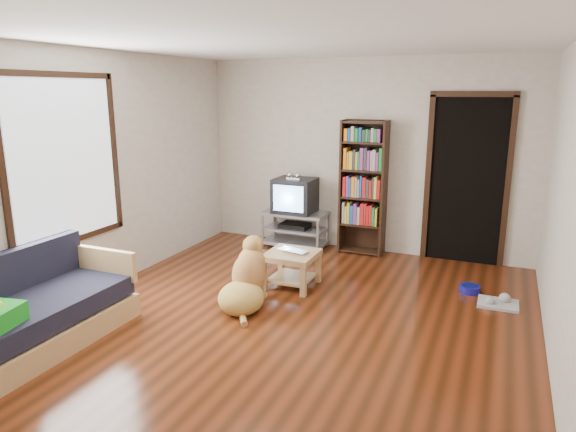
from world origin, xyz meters
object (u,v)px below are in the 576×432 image
at_px(grey_rag, 498,304).
at_px(sofa, 31,317).
at_px(laptop, 291,252).
at_px(coffee_table, 292,263).
at_px(dog_bowl, 470,289).
at_px(crt_tv, 296,195).
at_px(bookshelf, 363,181).
at_px(dog, 246,282).
at_px(tv_stand, 295,228).

distance_m(grey_rag, sofa, 4.50).
relative_size(laptop, coffee_table, 0.64).
height_order(laptop, dog_bowl, laptop).
relative_size(grey_rag, crt_tv, 0.69).
bearing_deg(laptop, grey_rag, 23.40).
relative_size(grey_rag, sofa, 0.22).
bearing_deg(bookshelf, dog, -104.90).
xyz_separation_m(dog_bowl, crt_tv, (-2.44, 0.88, 0.70)).
distance_m(crt_tv, sofa, 3.81).
height_order(sofa, coffee_table, sofa).
bearing_deg(dog_bowl, laptop, -161.76).
bearing_deg(dog_bowl, coffee_table, -162.58).
bearing_deg(dog_bowl, bookshelf, 147.40).
bearing_deg(laptop, crt_tv, 124.10).
xyz_separation_m(laptop, coffee_table, (0.00, 0.03, -0.13)).
relative_size(laptop, dog_bowl, 1.59).
bearing_deg(sofa, crt_tv, 75.07).
xyz_separation_m(laptop, sofa, (-1.53, -2.15, -0.15)).
bearing_deg(tv_stand, dog, -80.80).
xyz_separation_m(grey_rag, dog, (-2.39, -1.05, 0.25)).
xyz_separation_m(dog_bowl, coffee_table, (-1.88, -0.59, 0.24)).
height_order(laptop, tv_stand, tv_stand).
bearing_deg(crt_tv, coffee_table, -69.27).
bearing_deg(coffee_table, sofa, -125.11).
bearing_deg(sofa, coffee_table, 54.89).
distance_m(dog_bowl, crt_tv, 2.69).
bearing_deg(crt_tv, sofa, -104.93).
distance_m(grey_rag, coffee_table, 2.23).
relative_size(bookshelf, coffee_table, 3.27).
relative_size(laptop, grey_rag, 0.88).
distance_m(crt_tv, bookshelf, 0.99).
bearing_deg(coffee_table, laptop, -90.00).
bearing_deg(sofa, dog, 47.98).
relative_size(tv_stand, crt_tv, 1.55).
height_order(grey_rag, bookshelf, bookshelf).
height_order(grey_rag, sofa, sofa).
height_order(laptop, coffee_table, laptop).
relative_size(laptop, bookshelf, 0.19).
bearing_deg(coffee_table, dog_bowl, 17.42).
relative_size(bookshelf, sofa, 1.00).
distance_m(tv_stand, crt_tv, 0.47).
height_order(laptop, grey_rag, laptop).
height_order(crt_tv, coffee_table, crt_tv).
bearing_deg(tv_stand, crt_tv, 90.00).
height_order(laptop, bookshelf, bookshelf).
height_order(crt_tv, dog, crt_tv).
bearing_deg(tv_stand, sofa, -105.02).
xyz_separation_m(laptop, grey_rag, (2.18, 0.37, -0.40)).
bearing_deg(bookshelf, laptop, -103.97).
relative_size(bookshelf, dog, 2.04).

